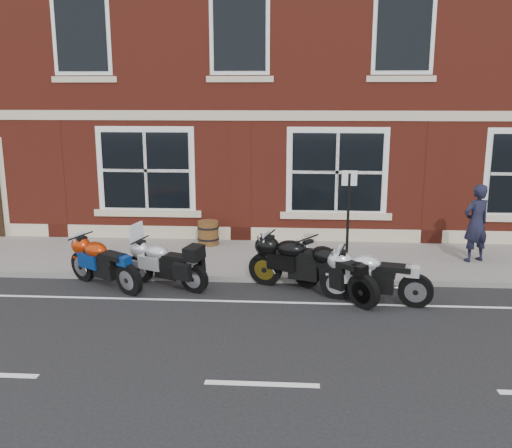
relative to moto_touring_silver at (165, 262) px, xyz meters
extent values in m
plane|color=black|center=(2.26, -0.99, -0.53)|extent=(80.00, 80.00, 0.00)
cube|color=slate|center=(2.26, 2.01, -0.47)|extent=(30.00, 3.00, 0.12)
cube|color=slate|center=(2.26, 0.43, -0.47)|extent=(30.00, 0.16, 0.12)
cube|color=maroon|center=(2.26, 9.51, 5.47)|extent=(24.00, 12.00, 12.00)
cylinder|color=black|center=(-0.57, 0.26, -0.23)|extent=(0.61, 0.37, 0.61)
cylinder|color=black|center=(0.69, -0.31, -0.23)|extent=(0.61, 0.37, 0.61)
cube|color=black|center=(0.01, -0.01, 0.10)|extent=(0.79, 0.53, 0.21)
ellipsoid|color=#ACABB0|center=(-0.12, 0.05, 0.21)|extent=(0.63, 0.53, 0.31)
cube|color=black|center=(0.36, -0.16, 0.17)|extent=(0.58, 0.44, 0.10)
cube|color=silver|center=(-0.56, 0.25, 0.56)|extent=(0.20, 0.38, 0.43)
cylinder|color=black|center=(-1.82, 0.27, -0.21)|extent=(0.62, 0.47, 0.65)
cylinder|color=black|center=(-0.58, -0.54, -0.21)|extent=(0.62, 0.47, 0.65)
cube|color=black|center=(-1.24, -0.11, 0.14)|extent=(0.82, 0.65, 0.23)
ellipsoid|color=#9D2706|center=(-1.37, -0.02, 0.26)|extent=(0.68, 0.62, 0.33)
cube|color=black|center=(-0.90, -0.33, 0.22)|extent=(0.62, 0.53, 0.10)
cylinder|color=black|center=(2.10, 0.27, -0.18)|extent=(0.72, 0.38, 0.71)
cylinder|color=black|center=(3.61, -0.28, -0.18)|extent=(0.72, 0.38, 0.71)
cube|color=black|center=(2.80, 0.02, 0.20)|extent=(0.93, 0.55, 0.24)
ellipsoid|color=black|center=(2.65, 0.07, 0.33)|extent=(0.72, 0.59, 0.36)
cube|color=black|center=(3.22, -0.13, 0.29)|extent=(0.67, 0.48, 0.11)
cylinder|color=black|center=(3.54, -0.48, -0.21)|extent=(0.67, 0.29, 0.65)
cylinder|color=black|center=(4.98, -0.84, -0.21)|extent=(0.67, 0.29, 0.65)
cube|color=black|center=(4.21, -0.65, 0.14)|extent=(0.85, 0.44, 0.23)
ellipsoid|color=#ACADB1|center=(4.06, -0.61, 0.26)|extent=(0.65, 0.50, 0.33)
cube|color=black|center=(4.60, -0.75, 0.22)|extent=(0.61, 0.39, 0.10)
cylinder|color=black|center=(2.95, 0.16, -0.19)|extent=(0.57, 0.60, 0.69)
cylinder|color=black|center=(4.01, -0.98, -0.19)|extent=(0.57, 0.60, 0.69)
cube|color=black|center=(3.44, -0.37, 0.17)|extent=(0.77, 0.81, 0.24)
ellipsoid|color=black|center=(3.33, -0.25, 0.30)|extent=(0.69, 0.70, 0.34)
cube|color=black|center=(3.73, -0.69, 0.26)|extent=(0.61, 0.62, 0.11)
imported|color=black|center=(6.86, 1.92, 0.49)|extent=(0.78, 0.66, 1.82)
cylinder|color=#542616|center=(0.46, 3.00, -0.10)|extent=(0.53, 0.53, 0.62)
cylinder|color=black|center=(0.46, 3.00, -0.25)|extent=(0.56, 0.56, 0.04)
cylinder|color=black|center=(0.46, 3.00, 0.04)|extent=(0.56, 0.56, 0.04)
cylinder|color=black|center=(3.81, 0.74, 0.68)|extent=(0.06, 0.06, 2.20)
cube|color=silver|center=(3.81, 0.74, 1.68)|extent=(0.32, 0.03, 0.32)
camera|label=1|loc=(2.66, -11.19, 3.39)|focal=40.00mm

